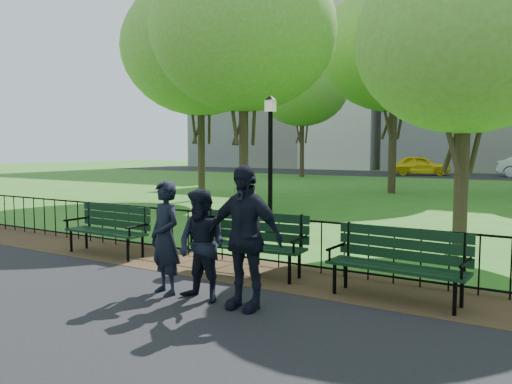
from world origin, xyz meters
The scene contains 18 objects.
ground centered at (0.00, 0.00, 0.00)m, with size 120.00×120.00×0.00m, color #3B681B.
dirt_strip centered at (0.00, 1.50, 0.01)m, with size 60.00×1.60×0.01m, color #342615.
far_street centered at (0.00, 35.00, 0.01)m, with size 70.00×9.00×0.01m, color black.
iron_fence centered at (0.00, 2.00, 0.50)m, with size 24.06×0.06×1.00m.
apartment_west centered at (-22.00, 48.00, 13.00)m, with size 22.00×15.00×26.00m, color beige.
park_bench_main centered at (-0.36, 1.27, 0.69)m, with size 2.06×0.74×1.11m.
park_bench_left_a centered at (-3.19, 1.29, 0.60)m, with size 1.87×0.62×1.05m.
park_bench_right_a centered at (2.47, 1.28, 0.61)m, with size 1.91×0.70×1.07m.
lamppost centered at (-1.73, 5.09, 1.83)m, with size 0.30×0.30×3.36m.
tree_near_w centered at (-4.58, 8.34, 5.82)m, with size 6.01×6.01×8.38m.
tree_near_e centered at (2.63, 5.22, 4.21)m, with size 4.36×4.36×6.07m.
tree_mid_w centered at (-8.03, 10.56, 6.02)m, with size 6.22×6.22×8.67m.
tree_far_c centered at (-2.33, 17.59, 6.68)m, with size 6.90×6.90×9.62m.
tree_far_w centered at (-11.80, 27.47, 6.56)m, with size 6.78×6.78×9.45m.
person_left centered at (-0.44, -0.20, 0.82)m, with size 0.59×0.39×1.62m, color black.
person_mid centered at (0.21, -0.19, 0.78)m, with size 0.74×0.39×1.53m, color black.
person_right centered at (0.86, -0.16, 0.94)m, with size 1.09×0.45×1.86m, color black.
taxi centered at (-4.85, 34.06, 0.78)m, with size 1.81×4.49×1.53m, color yellow.
Camera 1 is at (4.28, -5.49, 2.08)m, focal length 35.00 mm.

